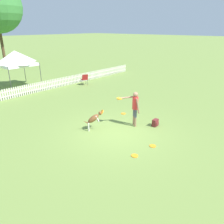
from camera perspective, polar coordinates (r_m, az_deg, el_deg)
ground_plane at (r=10.17m, az=1.29°, el=-5.39°), size 240.00×240.00×0.00m
handler_person at (r=10.51m, az=5.86°, el=1.87°), size 0.77×1.07×1.73m
leaping_dog at (r=10.23m, az=-4.71°, el=-1.64°), size 0.92×0.73×0.97m
frisbee_near_handler at (r=12.31m, az=3.00°, el=-0.41°), size 0.26×0.26×0.02m
frisbee_near_dog at (r=9.22m, az=10.56°, el=-8.72°), size 0.26×0.26×0.02m
frisbee_midfield at (r=8.49m, az=5.93°, el=-11.29°), size 0.26×0.26×0.02m
backpack_on_grass at (r=10.94m, az=11.25°, el=-2.78°), size 0.32×0.24×0.36m
picket_fence at (r=16.65m, az=-22.75°, el=5.08°), size 24.24×0.04×0.74m
folding_chair_center at (r=18.54m, az=-7.18°, el=8.67°), size 0.66×0.67×0.91m
canopy_tent_secondary at (r=19.03m, az=-23.94°, el=12.71°), size 2.57×2.57×2.86m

